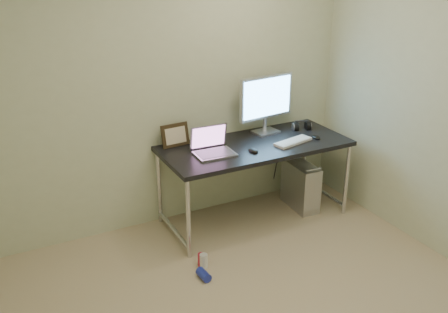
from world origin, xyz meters
TOP-DOWN VIEW (x-y plane):
  - wall_back at (0.00, 1.75)m, footprint 3.50×0.02m
  - desk at (0.68, 1.38)m, footprint 1.71×0.75m
  - tower_computer at (1.20, 1.35)m, footprint 0.21×0.45m
  - cable_a at (1.15, 1.70)m, footprint 0.01×0.16m
  - cable_b at (1.24, 1.68)m, footprint 0.02×0.11m
  - can_red at (-0.10, 0.88)m, footprint 0.08×0.08m
  - can_white at (-0.10, 0.85)m, footprint 0.06×0.06m
  - can_blue at (-0.16, 0.71)m, footprint 0.08×0.14m
  - laptop at (0.24, 1.36)m, footprint 0.35×0.29m
  - monitor at (0.92, 1.60)m, footprint 0.59×0.20m
  - keyboard at (1.00, 1.24)m, footprint 0.40×0.20m
  - mouse_right at (1.25, 1.24)m, footprint 0.08×0.11m
  - mouse_left at (0.56, 1.22)m, footprint 0.08×0.12m
  - headphones at (1.28, 1.51)m, footprint 0.20×0.11m
  - picture_frame at (0.02, 1.66)m, footprint 0.26×0.09m
  - webcam at (0.31, 1.64)m, footprint 0.05×0.04m

SIDE VIEW (x-z plane):
  - can_blue at x=-0.16m, z-range 0.00..0.07m
  - can_red at x=-0.10m, z-range 0.00..0.11m
  - can_white at x=-0.10m, z-range 0.00..0.12m
  - tower_computer at x=1.20m, z-range -0.01..0.47m
  - cable_b at x=1.24m, z-range 0.02..0.74m
  - cable_a at x=1.15m, z-range 0.06..0.74m
  - desk at x=0.68m, z-range 0.30..1.05m
  - keyboard at x=1.00m, z-range 0.75..0.77m
  - mouse_right at x=1.25m, z-range 0.75..0.79m
  - mouse_left at x=0.56m, z-range 0.75..0.79m
  - headphones at x=1.28m, z-range 0.72..0.84m
  - laptop at x=0.24m, z-range 0.69..0.92m
  - webcam at x=0.31m, z-range 0.78..0.90m
  - picture_frame at x=0.02m, z-range 0.75..0.96m
  - monitor at x=0.92m, z-range 0.80..1.35m
  - wall_back at x=0.00m, z-range 0.00..2.50m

